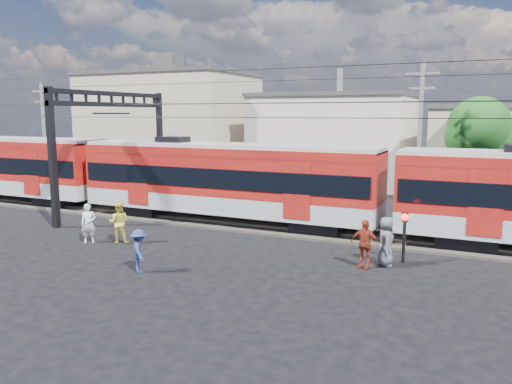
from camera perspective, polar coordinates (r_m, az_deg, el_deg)
ground at (r=18.34m, az=-7.82°, el=-9.24°), size 120.00×120.00×0.00m
track_bed at (r=25.18m, az=2.03°, el=-3.99°), size 70.00×3.40×0.12m
rail_near at (r=24.48m, az=1.35°, el=-4.08°), size 70.00×0.12×0.12m
rail_far at (r=25.83m, az=2.67°, el=-3.39°), size 70.00×0.12×0.12m
commuter_train at (r=25.82m, az=-3.10°, el=1.61°), size 50.30×3.08×4.17m
catenary at (r=28.99m, az=-14.03°, el=7.59°), size 70.00×9.30×7.52m
building_west at (r=46.84m, az=-9.74°, el=7.57°), size 14.28×10.20×9.30m
building_midwest at (r=43.23m, az=9.41°, el=6.14°), size 12.24×12.24×7.30m
utility_pole_mid at (r=29.86m, az=18.19°, el=6.28°), size 1.80×0.24×8.50m
utility_pole_west at (r=42.56m, az=-23.07°, el=6.34°), size 1.80×0.24×8.00m
tree_near at (r=32.75m, az=24.42°, el=6.35°), size 3.82×3.64×6.72m
pedestrian_a at (r=23.40m, az=-18.59°, el=-3.42°), size 0.75×0.74×1.75m
pedestrian_b at (r=22.94m, az=-15.38°, el=-3.38°), size 1.11×1.01×1.86m
pedestrian_c at (r=18.62m, az=-13.20°, el=-6.58°), size 1.14×1.14×1.58m
pedestrian_d at (r=19.01m, az=12.27°, el=-5.82°), size 1.13×0.60×1.84m
pedestrian_e at (r=19.51m, az=14.63°, el=-5.47°), size 0.82×1.04×1.88m
crossing_signal at (r=19.96m, az=16.61°, el=-3.96°), size 0.29×0.29×1.97m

